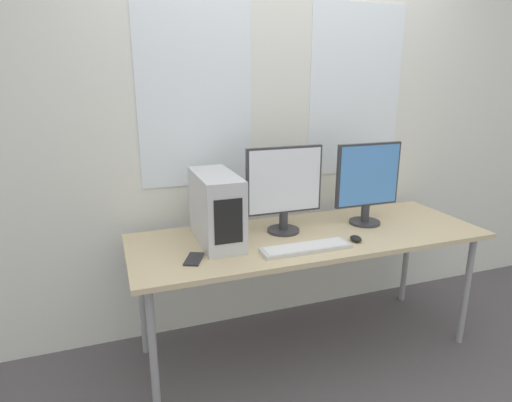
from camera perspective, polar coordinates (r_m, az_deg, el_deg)
ground_plane at (r=2.63m, az=10.40°, el=-22.82°), size 14.00×14.00×0.00m
wall_back at (r=2.84m, az=3.01°, el=10.20°), size 8.00×0.07×2.70m
desk at (r=2.55m, az=7.10°, el=-5.48°), size 2.08×0.74×0.76m
pc_tower at (r=2.36m, az=-5.32°, el=-0.96°), size 0.21×0.49×0.39m
monitor_main at (r=2.48m, az=3.79°, el=1.91°), size 0.46×0.19×0.51m
monitor_right_near at (r=2.71m, az=14.66°, el=2.54°), size 0.43×0.19×0.51m
keyboard at (r=2.31m, az=6.64°, el=-6.21°), size 0.49×0.13×0.02m
mouse at (r=2.47m, az=13.17°, el=-4.90°), size 0.06×0.08×0.03m
cell_phone at (r=2.19m, az=-8.28°, el=-7.66°), size 0.13×0.17×0.01m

